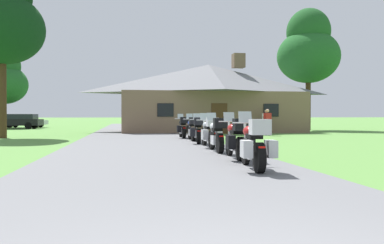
{
  "coord_description": "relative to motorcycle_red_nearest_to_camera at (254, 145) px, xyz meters",
  "views": [
    {
      "loc": [
        -0.77,
        -2.23,
        1.25
      ],
      "look_at": [
        2.78,
        20.27,
        0.89
      ],
      "focal_mm": 37.7,
      "sensor_mm": 36.0,
      "label": 1
    }
  ],
  "objects": [
    {
      "name": "ground_plane",
      "position": [
        -1.95,
        13.75,
        -0.61
      ],
      "size": [
        500.0,
        500.0,
        0.0
      ],
      "primitive_type": "plane",
      "color": "#56893D"
    },
    {
      "name": "bystander_white_shirt_near_lodge",
      "position": [
        6.53,
        17.8,
        0.32
      ],
      "size": [
        0.55,
        0.24,
        1.67
      ],
      "rotation": [
        0.0,
        0.0,
        6.21
      ],
      "color": "navy",
      "rests_on": "ground"
    },
    {
      "name": "motorcycle_silver_fourth_in_row",
      "position": [
        0.28,
        6.36,
        0.0
      ],
      "size": [
        0.72,
        2.08,
        1.3
      ],
      "rotation": [
        0.0,
        0.0,
        0.01
      ],
      "color": "black",
      "rests_on": "asphalt_driveway"
    },
    {
      "name": "tree_left_near",
      "position": [
        -9.69,
        15.41,
        6.02
      ],
      "size": [
        4.66,
        4.66,
        9.71
      ],
      "color": "#422D19",
      "rests_on": "ground"
    },
    {
      "name": "motorcycle_blue_sixth_in_row",
      "position": [
        0.28,
        10.6,
        0.01
      ],
      "size": [
        0.66,
        2.08,
        1.3
      ],
      "rotation": [
        0.0,
        0.0,
        -0.03
      ],
      "color": "black",
      "rests_on": "asphalt_driveway"
    },
    {
      "name": "tree_left_far",
      "position": [
        -14.99,
        34.1,
        4.28
      ],
      "size": [
        4.58,
        4.58,
        7.91
      ],
      "color": "#422D19",
      "rests_on": "ground"
    },
    {
      "name": "parked_black_suv_far_left",
      "position": [
        -13.2,
        31.81,
        0.17
      ],
      "size": [
        4.77,
        2.31,
        1.4
      ],
      "rotation": [
        0.0,
        0.0,
        1.47
      ],
      "color": "black",
      "rests_on": "ground"
    },
    {
      "name": "bystander_red_shirt_beside_signpost",
      "position": [
        5.94,
        15.84,
        0.32
      ],
      "size": [
        0.55,
        0.26,
        1.67
      ],
      "rotation": [
        0.0,
        0.0,
        3.27
      ],
      "color": "navy",
      "rests_on": "ground"
    },
    {
      "name": "asphalt_driveway",
      "position": [
        -1.95,
        11.75,
        -0.58
      ],
      "size": [
        6.4,
        80.0,
        0.06
      ],
      "primitive_type": "cube",
      "color": "slate",
      "rests_on": "ground"
    },
    {
      "name": "motorcycle_red_nearest_to_camera",
      "position": [
        0.0,
        0.0,
        0.0
      ],
      "size": [
        0.83,
        2.08,
        1.3
      ],
      "rotation": [
        0.0,
        0.0,
        -0.09
      ],
      "color": "black",
      "rests_on": "asphalt_driveway"
    },
    {
      "name": "motorcycle_black_farthest_in_row",
      "position": [
        0.14,
        12.79,
        0.0
      ],
      "size": [
        0.72,
        2.08,
        1.3
      ],
      "rotation": [
        0.0,
        0.0,
        -0.0
      ],
      "color": "black",
      "rests_on": "asphalt_driveway"
    },
    {
      "name": "parked_silver_sedan_far_left",
      "position": [
        -13.37,
        35.63,
        0.03
      ],
      "size": [
        4.31,
        2.12,
        1.2
      ],
      "rotation": [
        0.0,
        0.0,
        1.5
      ],
      "color": "#ADAFB7",
      "rests_on": "ground"
    },
    {
      "name": "stone_lodge",
      "position": [
        3.44,
        22.26,
        2.08
      ],
      "size": [
        14.05,
        7.88,
        6.11
      ],
      "color": "brown",
      "rests_on": "ground"
    },
    {
      "name": "motorcycle_red_second_in_row",
      "position": [
        0.21,
        2.21,
        0.0
      ],
      "size": [
        0.75,
        2.08,
        1.3
      ],
      "rotation": [
        0.0,
        0.0,
        -0.04
      ],
      "color": "black",
      "rests_on": "asphalt_driveway"
    },
    {
      "name": "tree_right_of_lodge",
      "position": [
        12.65,
        24.4,
        6.37
      ],
      "size": [
        5.35,
        5.35,
        10.51
      ],
      "color": "#422D19",
      "rests_on": "ground"
    },
    {
      "name": "motorcycle_white_third_in_row",
      "position": [
        0.15,
        4.49,
        0.01
      ],
      "size": [
        0.66,
        2.08,
        1.3
      ],
      "rotation": [
        0.0,
        0.0,
        -0.03
      ],
      "color": "black",
      "rests_on": "asphalt_driveway"
    },
    {
      "name": "motorcycle_white_fifth_in_row",
      "position": [
        0.24,
        8.64,
        0.0
      ],
      "size": [
        0.85,
        2.08,
        1.3
      ],
      "rotation": [
        0.0,
        0.0,
        -0.11
      ],
      "color": "black",
      "rests_on": "asphalt_driveway"
    }
  ]
}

